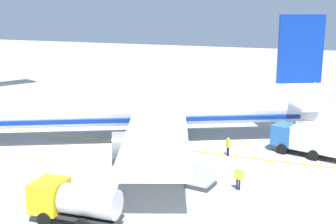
{
  "coord_description": "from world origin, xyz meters",
  "views": [
    {
      "loc": [
        -19.04,
        1.9,
        12.69
      ],
      "look_at": [
        20.25,
        17.1,
        2.7
      ],
      "focal_mm": 48.03,
      "sensor_mm": 36.0,
      "label": 1
    }
  ],
  "objects_px": {
    "service_truck_fuel": "(74,201)",
    "crew_marshaller": "(294,127)",
    "crew_loader_left": "(228,145)",
    "airliner_foreground": "(134,107)",
    "crew_loader_right": "(238,177)",
    "service_truck_baggage": "(309,139)",
    "cargo_container_mid": "(201,174)"
  },
  "relations": [
    {
      "from": "cargo_container_mid",
      "to": "crew_loader_left",
      "type": "relative_size",
      "value": 1.22
    },
    {
      "from": "service_truck_fuel",
      "to": "crew_marshaller",
      "type": "height_order",
      "value": "service_truck_fuel"
    },
    {
      "from": "crew_marshaller",
      "to": "crew_loader_right",
      "type": "relative_size",
      "value": 1.02
    },
    {
      "from": "cargo_container_mid",
      "to": "crew_loader_right",
      "type": "bearing_deg",
      "value": -82.66
    },
    {
      "from": "crew_loader_left",
      "to": "crew_loader_right",
      "type": "bearing_deg",
      "value": -160.7
    },
    {
      "from": "service_truck_fuel",
      "to": "service_truck_baggage",
      "type": "height_order",
      "value": "service_truck_baggage"
    },
    {
      "from": "airliner_foreground",
      "to": "service_truck_fuel",
      "type": "xyz_separation_m",
      "value": [
        -16.43,
        -3.78,
        -2.0
      ]
    },
    {
      "from": "airliner_foreground",
      "to": "crew_marshaller",
      "type": "xyz_separation_m",
      "value": [
        6.98,
        -14.1,
        -2.39
      ]
    },
    {
      "from": "service_truck_baggage",
      "to": "crew_loader_left",
      "type": "bearing_deg",
      "value": 113.13
    },
    {
      "from": "crew_marshaller",
      "to": "service_truck_fuel",
      "type": "bearing_deg",
      "value": 156.23
    },
    {
      "from": "airliner_foreground",
      "to": "service_truck_fuel",
      "type": "height_order",
      "value": "airliner_foreground"
    },
    {
      "from": "crew_marshaller",
      "to": "crew_loader_right",
      "type": "distance_m",
      "value": 15.24
    },
    {
      "from": "service_truck_fuel",
      "to": "crew_loader_right",
      "type": "distance_m",
      "value": 11.63
    },
    {
      "from": "service_truck_baggage",
      "to": "cargo_container_mid",
      "type": "relative_size",
      "value": 3.25
    },
    {
      "from": "crew_loader_right",
      "to": "service_truck_fuel",
      "type": "bearing_deg",
      "value": 135.85
    },
    {
      "from": "crew_marshaller",
      "to": "cargo_container_mid",
      "type": "bearing_deg",
      "value": 162.57
    },
    {
      "from": "service_truck_fuel",
      "to": "crew_loader_right",
      "type": "height_order",
      "value": "service_truck_fuel"
    },
    {
      "from": "cargo_container_mid",
      "to": "crew_marshaller",
      "type": "xyz_separation_m",
      "value": [
        15.42,
        -4.84,
        0.05
      ]
    },
    {
      "from": "airliner_foreground",
      "to": "service_truck_fuel",
      "type": "relative_size",
      "value": 6.95
    },
    {
      "from": "crew_marshaller",
      "to": "crew_loader_left",
      "type": "xyz_separation_m",
      "value": [
        -8.11,
        4.66,
        -0.02
      ]
    },
    {
      "from": "cargo_container_mid",
      "to": "crew_loader_right",
      "type": "xyz_separation_m",
      "value": [
        0.34,
        -2.62,
        0.02
      ]
    },
    {
      "from": "service_truck_fuel",
      "to": "crew_marshaller",
      "type": "xyz_separation_m",
      "value": [
        23.42,
        -10.32,
        -0.4
      ]
    },
    {
      "from": "crew_marshaller",
      "to": "crew_loader_right",
      "type": "bearing_deg",
      "value": 171.62
    },
    {
      "from": "service_truck_baggage",
      "to": "crew_marshaller",
      "type": "height_order",
      "value": "service_truck_baggage"
    },
    {
      "from": "crew_loader_left",
      "to": "airliner_foreground",
      "type": "bearing_deg",
      "value": 83.17
    },
    {
      "from": "service_truck_baggage",
      "to": "service_truck_fuel",
      "type": "bearing_deg",
      "value": 146.19
    },
    {
      "from": "airliner_foreground",
      "to": "service_truck_baggage",
      "type": "relative_size",
      "value": 5.93
    },
    {
      "from": "service_truck_baggage",
      "to": "crew_marshaller",
      "type": "relative_size",
      "value": 3.86
    },
    {
      "from": "service_truck_fuel",
      "to": "service_truck_baggage",
      "type": "bearing_deg",
      "value": -33.81
    },
    {
      "from": "airliner_foreground",
      "to": "cargo_container_mid",
      "type": "relative_size",
      "value": 19.26
    },
    {
      "from": "service_truck_baggage",
      "to": "crew_loader_left",
      "type": "xyz_separation_m",
      "value": [
        -2.75,
        6.44,
        -0.5
      ]
    },
    {
      "from": "airliner_foreground",
      "to": "crew_loader_left",
      "type": "distance_m",
      "value": 9.8
    }
  ]
}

